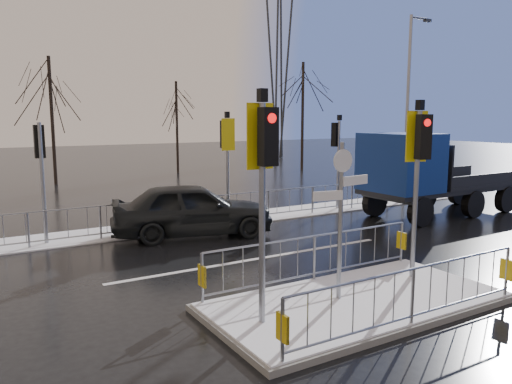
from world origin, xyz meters
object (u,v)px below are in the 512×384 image
street_lamp_right (409,101)px  flatbed_truck (418,173)px  car_far_lane (193,209)px  traffic_island (356,286)px

street_lamp_right → flatbed_truck: bearing=-131.6°
street_lamp_right → car_far_lane: bearing=-172.5°
flatbed_truck → street_lamp_right: bearing=48.4°
street_lamp_right → traffic_island: bearing=-141.3°
traffic_island → flatbed_truck: 9.60m
car_far_lane → flatbed_truck: (8.22, -1.64, 0.82)m
flatbed_truck → traffic_island: bearing=-145.5°
flatbed_truck → car_far_lane: bearing=168.7°
traffic_island → street_lamp_right: street_lamp_right is taller
flatbed_truck → street_lamp_right: 4.96m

